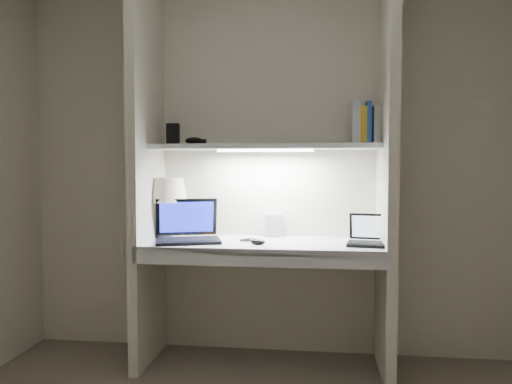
% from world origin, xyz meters
% --- Properties ---
extents(back_wall, '(3.20, 0.01, 2.50)m').
position_xyz_m(back_wall, '(0.00, 1.50, 1.25)').
color(back_wall, beige).
rests_on(back_wall, floor).
extents(alcove_panel_left, '(0.06, 0.55, 2.50)m').
position_xyz_m(alcove_panel_left, '(-0.73, 1.23, 1.25)').
color(alcove_panel_left, beige).
rests_on(alcove_panel_left, floor).
extents(alcove_panel_right, '(0.06, 0.55, 2.50)m').
position_xyz_m(alcove_panel_right, '(0.73, 1.23, 1.25)').
color(alcove_panel_right, beige).
rests_on(alcove_panel_right, floor).
extents(desk, '(1.40, 0.55, 0.04)m').
position_xyz_m(desk, '(0.00, 1.23, 0.75)').
color(desk, white).
rests_on(desk, alcove_panel_left).
extents(desk_apron, '(1.46, 0.03, 0.10)m').
position_xyz_m(desk_apron, '(0.00, 0.96, 0.72)').
color(desk_apron, silver).
rests_on(desk_apron, desk).
extents(shelf, '(1.40, 0.36, 0.03)m').
position_xyz_m(shelf, '(0.00, 1.32, 1.35)').
color(shelf, silver).
rests_on(shelf, back_wall).
extents(strip_light, '(0.60, 0.04, 0.02)m').
position_xyz_m(strip_light, '(0.00, 1.32, 1.33)').
color(strip_light, white).
rests_on(strip_light, shelf).
extents(table_lamp, '(0.26, 0.26, 0.39)m').
position_xyz_m(table_lamp, '(-0.64, 1.35, 1.03)').
color(table_lamp, white).
rests_on(table_lamp, desk).
extents(laptop_main, '(0.46, 0.43, 0.26)m').
position_xyz_m(laptop_main, '(-0.47, 1.20, 0.83)').
color(laptop_main, black).
rests_on(laptop_main, desk).
extents(laptop_netbook, '(0.31, 0.28, 0.18)m').
position_xyz_m(laptop_netbook, '(0.65, 1.19, 0.81)').
color(laptop_netbook, black).
rests_on(laptop_netbook, desk).
extents(speaker, '(0.12, 0.09, 0.16)m').
position_xyz_m(speaker, '(0.04, 1.45, 0.85)').
color(speaker, silver).
rests_on(speaker, desk).
extents(mouse, '(0.10, 0.06, 0.03)m').
position_xyz_m(mouse, '(-0.02, 1.11, 0.79)').
color(mouse, black).
rests_on(mouse, desk).
extents(cable_coil, '(0.11, 0.11, 0.01)m').
position_xyz_m(cable_coil, '(-0.09, 1.26, 0.78)').
color(cable_coil, black).
rests_on(cable_coil, desk).
extents(sticky_note, '(0.10, 0.10, 0.00)m').
position_xyz_m(sticky_note, '(-0.34, 1.32, 0.77)').
color(sticky_note, gold).
rests_on(sticky_note, desk).
extents(book_row, '(0.24, 0.17, 0.25)m').
position_xyz_m(book_row, '(0.65, 1.33, 1.48)').
color(book_row, silver).
rests_on(book_row, shelf).
extents(shelf_box, '(0.09, 0.07, 0.14)m').
position_xyz_m(shelf_box, '(-0.59, 1.33, 1.43)').
color(shelf_box, black).
rests_on(shelf_box, shelf).
extents(shelf_gadget, '(0.13, 0.11, 0.05)m').
position_xyz_m(shelf_gadget, '(-0.46, 1.34, 1.39)').
color(shelf_gadget, black).
rests_on(shelf_gadget, shelf).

